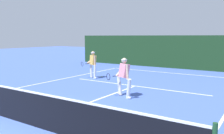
{
  "coord_description": "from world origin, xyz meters",
  "views": [
    {
      "loc": [
        5.7,
        -4.21,
        2.53
      ],
      "look_at": [
        -0.91,
        5.74,
        1.0
      ],
      "focal_mm": 38.53,
      "sensor_mm": 36.0,
      "label": 1
    }
  ],
  "objects": [
    {
      "name": "player_far",
      "position": [
        -3.27,
        7.19,
        0.9
      ],
      "size": [
        1.02,
        0.86,
        1.64
      ],
      "rotation": [
        0.0,
        0.0,
        2.7
      ],
      "color": "silver",
      "rests_on": "ground_plane"
    },
    {
      "name": "ground_plane",
      "position": [
        0.0,
        0.0,
        0.0
      ],
      "size": [
        80.0,
        80.0,
        0.0
      ],
      "primitive_type": "plane",
      "color": "#4563B9"
    },
    {
      "name": "court_line_centre",
      "position": [
        0.0,
        3.2,
        0.0
      ],
      "size": [
        0.1,
        6.4,
        0.01
      ],
      "primitive_type": "cube",
      "color": "white",
      "rests_on": "ground_plane"
    },
    {
      "name": "tennis_ball",
      "position": [
        -3.01,
        7.76,
        0.03
      ],
      "size": [
        0.07,
        0.07,
        0.07
      ],
      "primitive_type": "sphere",
      "color": "#D1E033",
      "rests_on": "ground_plane"
    },
    {
      "name": "back_fence_windscreen",
      "position": [
        0.0,
        14.33,
        1.3
      ],
      "size": [
        19.66,
        0.12,
        2.6
      ],
      "primitive_type": "cube",
      "color": "#1A391C",
      "rests_on": "ground_plane"
    },
    {
      "name": "tennis_net",
      "position": [
        0.0,
        0.0,
        0.52
      ],
      "size": [
        10.09,
        0.09,
        1.08
      ],
      "color": "#1E4723",
      "rests_on": "ground_plane"
    },
    {
      "name": "court_line_service",
      "position": [
        0.0,
        6.51,
        0.0
      ],
      "size": [
        7.5,
        0.1,
        0.01
      ],
      "primitive_type": "cube",
      "color": "white",
      "rests_on": "ground_plane"
    },
    {
      "name": "court_line_baseline_far",
      "position": [
        0.0,
        11.78,
        0.0
      ],
      "size": [
        9.2,
        0.1,
        0.01
      ],
      "primitive_type": "cube",
      "color": "white",
      "rests_on": "ground_plane"
    },
    {
      "name": "player_near",
      "position": [
        0.65,
        4.28,
        0.91
      ],
      "size": [
        1.12,
        0.84,
        1.65
      ],
      "rotation": [
        0.0,
        0.0,
        2.68
      ],
      "color": "silver",
      "rests_on": "ground_plane"
    }
  ]
}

